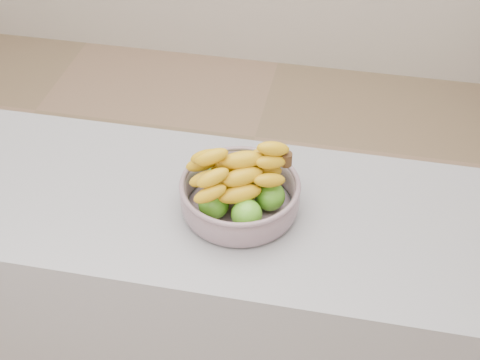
% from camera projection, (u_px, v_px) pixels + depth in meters
% --- Properties ---
extents(ground, '(4.00, 4.00, 0.00)m').
position_uv_depth(ground, '(197.00, 325.00, 2.58)').
color(ground, '#95755B').
rests_on(ground, ground).
extents(counter, '(2.00, 0.60, 0.90)m').
position_uv_depth(counter, '(171.00, 304.00, 2.09)').
color(counter, gray).
rests_on(counter, ground).
extents(fruit_bowl, '(0.31, 0.31, 0.19)m').
position_uv_depth(fruit_bowl, '(240.00, 192.00, 1.73)').
color(fruit_bowl, '#91A1AE').
rests_on(fruit_bowl, counter).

